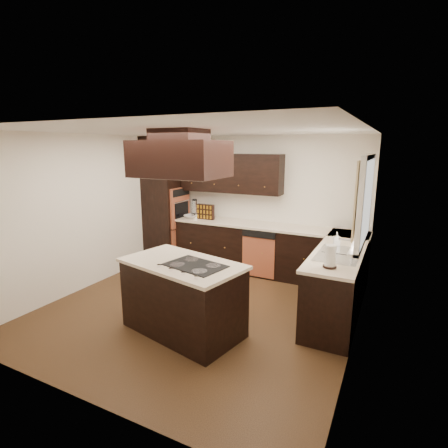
{
  "coord_description": "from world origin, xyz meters",
  "views": [
    {
      "loc": [
        2.41,
        -4.03,
        2.3
      ],
      "look_at": [
        0.1,
        0.6,
        1.15
      ],
      "focal_mm": 28.0,
      "sensor_mm": 36.0,
      "label": 1
    }
  ],
  "objects": [
    {
      "name": "window_frame",
      "position": [
        2.07,
        0.55,
        1.65
      ],
      "size": [
        0.06,
        1.32,
        1.12
      ],
      "primitive_type": "cube",
      "color": "silver",
      "rests_on": "wall_right"
    },
    {
      "name": "cooktop",
      "position": [
        0.35,
        -0.67,
        0.93
      ],
      "size": [
        0.77,
        0.6,
        0.01
      ],
      "primitive_type": "cube",
      "rotation": [
        0.0,
        0.0,
        -0.22
      ],
      "color": "black",
      "rests_on": "island_top"
    },
    {
      "name": "island_top",
      "position": [
        0.14,
        -0.62,
        0.9
      ],
      "size": [
        1.66,
        1.15,
        0.04
      ],
      "primitive_type": "cube",
      "rotation": [
        0.0,
        0.0,
        -0.22
      ],
      "color": "beige",
      "rests_on": "island"
    },
    {
      "name": "paper_towel",
      "position": [
        1.79,
        -0.02,
        1.06
      ],
      "size": [
        0.17,
        0.17,
        0.27
      ],
      "primitive_type": "cylinder",
      "rotation": [
        0.0,
        0.0,
        0.41
      ],
      "color": "silver",
      "rests_on": "countertop_right"
    },
    {
      "name": "wall_front",
      "position": [
        0.0,
        -2.11,
        1.25
      ],
      "size": [
        4.2,
        0.02,
        2.5
      ],
      "primitive_type": "cube",
      "color": "white",
      "rests_on": "ground"
    },
    {
      "name": "wall_back",
      "position": [
        0.0,
        2.11,
        1.25
      ],
      "size": [
        4.2,
        0.02,
        2.5
      ],
      "primitive_type": "cube",
      "color": "white",
      "rests_on": "ground"
    },
    {
      "name": "base_cabinets_back",
      "position": [
        0.03,
        1.8,
        0.44
      ],
      "size": [
        2.93,
        0.6,
        0.88
      ],
      "primitive_type": "cube",
      "color": "black",
      "rests_on": "floor"
    },
    {
      "name": "ceiling",
      "position": [
        0.0,
        0.0,
        2.51
      ],
      "size": [
        4.2,
        4.2,
        0.02
      ],
      "primitive_type": "cube",
      "color": "silver",
      "rests_on": "ground"
    },
    {
      "name": "blender_pitcher",
      "position": [
        -1.1,
        1.72,
        1.15
      ],
      "size": [
        0.13,
        0.13,
        0.26
      ],
      "primitive_type": "cone",
      "color": "silver",
      "rests_on": "blender_base"
    },
    {
      "name": "range_hood",
      "position": [
        0.1,
        -0.55,
        2.16
      ],
      "size": [
        1.05,
        0.72,
        0.42
      ],
      "primitive_type": "cube",
      "color": "black",
      "rests_on": "ceiling"
    },
    {
      "name": "wall_oven_face",
      "position": [
        -1.43,
        1.71,
        1.12
      ],
      "size": [
        0.05,
        0.62,
        0.78
      ],
      "primitive_type": "cube",
      "color": "#BC5B3A",
      "rests_on": "oven_column"
    },
    {
      "name": "countertop_right",
      "position": [
        1.79,
        0.9,
        0.9
      ],
      "size": [
        0.63,
        2.4,
        0.04
      ],
      "primitive_type": "cube",
      "color": "beige",
      "rests_on": "base_cabinets_right"
    },
    {
      "name": "base_cabinets_right",
      "position": [
        1.8,
        0.9,
        0.44
      ],
      "size": [
        0.6,
        2.4,
        0.88
      ],
      "primitive_type": "cube",
      "color": "black",
      "rests_on": "floor"
    },
    {
      "name": "upper_cabinets",
      "position": [
        -0.43,
        1.93,
        1.81
      ],
      "size": [
        2.0,
        0.34,
        0.72
      ],
      "primitive_type": "cube",
      "color": "black",
      "rests_on": "wall_back"
    },
    {
      "name": "sink_rim",
      "position": [
        1.8,
        0.55,
        0.92
      ],
      "size": [
        0.52,
        0.84,
        0.01
      ],
      "primitive_type": "cube",
      "color": "silver",
      "rests_on": "countertop_right"
    },
    {
      "name": "hood_duct",
      "position": [
        0.1,
        -0.55,
        2.44
      ],
      "size": [
        0.55,
        0.5,
        0.13
      ],
      "primitive_type": "cube",
      "color": "black",
      "rests_on": "ceiling"
    },
    {
      "name": "mixing_bowl",
      "position": [
        -1.16,
        1.71,
        0.95
      ],
      "size": [
        0.33,
        0.33,
        0.07
      ],
      "primitive_type": "imported",
      "rotation": [
        0.0,
        0.0,
        -0.18
      ],
      "color": "silver",
      "rests_on": "countertop_back"
    },
    {
      "name": "spice_rack",
      "position": [
        -0.88,
        1.76,
        1.07
      ],
      "size": [
        0.35,
        0.09,
        0.29
      ],
      "primitive_type": "cube",
      "rotation": [
        0.0,
        0.0,
        -0.0
      ],
      "color": "black",
      "rests_on": "countertop_back"
    },
    {
      "name": "wall_right",
      "position": [
        2.11,
        0.0,
        1.25
      ],
      "size": [
        0.02,
        4.2,
        2.5
      ],
      "primitive_type": "cube",
      "color": "white",
      "rests_on": "ground"
    },
    {
      "name": "island",
      "position": [
        0.14,
        -0.62,
        0.44
      ],
      "size": [
        1.6,
        1.09,
        0.88
      ],
      "primitive_type": "cube",
      "rotation": [
        0.0,
        0.0,
        -0.22
      ],
      "color": "black",
      "rests_on": "floor"
    },
    {
      "name": "oven_column",
      "position": [
        -1.78,
        1.71,
        1.06
      ],
      "size": [
        0.65,
        0.75,
        2.12
      ],
      "primitive_type": "cube",
      "color": "black",
      "rests_on": "floor"
    },
    {
      "name": "wall_left",
      "position": [
        -2.11,
        0.0,
        1.25
      ],
      "size": [
        0.02,
        4.2,
        2.5
      ],
      "primitive_type": "cube",
      "color": "white",
      "rests_on": "ground"
    },
    {
      "name": "countertop_back",
      "position": [
        0.03,
        1.79,
        0.9
      ],
      "size": [
        2.93,
        0.63,
        0.04
      ],
      "primitive_type": "cube",
      "color": "beige",
      "rests_on": "base_cabinets_back"
    },
    {
      "name": "soap_bottle",
      "position": [
        1.7,
        0.99,
        1.02
      ],
      "size": [
        0.11,
        0.11,
        0.19
      ],
      "primitive_type": "imported",
      "rotation": [
        0.0,
        0.0,
        0.35
      ],
      "color": "silver",
      "rests_on": "countertop_right"
    },
    {
      "name": "window_pane",
      "position": [
        2.1,
        0.55,
        1.65
      ],
      "size": [
        0.0,
        1.2,
        1.0
      ],
      "primitive_type": "cube",
      "color": "white",
      "rests_on": "wall_right"
    },
    {
      "name": "floor",
      "position": [
        0.0,
        0.0,
        -0.01
      ],
      "size": [
        4.2,
        4.2,
        0.02
      ],
      "primitive_type": "cube",
      "color": "brown",
      "rests_on": "ground"
    },
    {
      "name": "blender_base",
      "position": [
        -1.1,
        1.72,
        0.97
      ],
      "size": [
        0.15,
        0.15,
        0.1
      ],
      "primitive_type": "cylinder",
      "color": "silver",
      "rests_on": "countertop_back"
    },
    {
      "name": "curtain_right",
      "position": [
        2.01,
        0.97,
        1.7
      ],
      "size": [
        0.02,
        0.34,
        0.9
      ],
      "primitive_type": "cube",
      "color": "#F9EFC5",
      "rests_on": "wall_right"
    },
    {
      "name": "curtain_left",
      "position": [
        2.01,
        0.13,
        1.7
      ],
      "size": [
        0.02,
        0.34,
        0.9
      ],
      "primitive_type": "cube",
      "color": "#F9EFC5",
      "rests_on": "wall_right"
    },
    {
      "name": "dishwasher_front",
      "position": [
        0.33,
        1.5,
        0.4
      ],
      "size": [
        0.6,
        0.05,
        0.72
      ],
      "primitive_type": "cube",
      "color": "#BC5B3A",
      "rests_on": "floor"
    }
  ]
}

